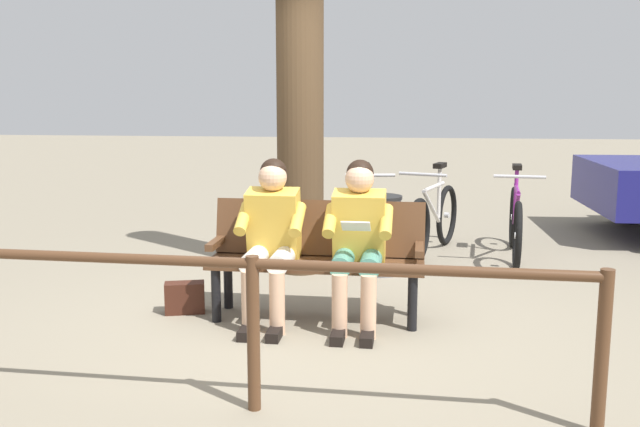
{
  "coord_description": "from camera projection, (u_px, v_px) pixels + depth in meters",
  "views": [
    {
      "loc": [
        -0.62,
        5.0,
        1.72
      ],
      "look_at": [
        -0.04,
        -0.48,
        0.75
      ],
      "focal_mm": 40.55,
      "sensor_mm": 36.0,
      "label": 1
    }
  ],
  "objects": [
    {
      "name": "ground_plane",
      "position": [
        307.0,
        326.0,
        5.26
      ],
      "size": [
        40.0,
        40.0,
        0.0
      ],
      "primitive_type": "plane",
      "color": "gray"
    },
    {
      "name": "tree_trunk",
      "position": [
        300.0,
        68.0,
        6.54
      ],
      "size": [
        0.43,
        0.43,
        3.78
      ],
      "primitive_type": "cylinder",
      "color": "#4C3823",
      "rests_on": "ground"
    },
    {
      "name": "litter_bin",
      "position": [
        382.0,
        235.0,
        6.68
      ],
      "size": [
        0.37,
        0.37,
        0.73
      ],
      "color": "slate",
      "rests_on": "ground"
    },
    {
      "name": "bicycle_silver",
      "position": [
        433.0,
        220.0,
        7.47
      ],
      "size": [
        0.68,
        1.6,
        0.94
      ],
      "rotation": [
        0.0,
        0.0,
        1.23
      ],
      "color": "black",
      "rests_on": "ground"
    },
    {
      "name": "bench",
      "position": [
        317.0,
        250.0,
        5.42
      ],
      "size": [
        1.61,
        0.53,
        0.87
      ],
      "rotation": [
        0.0,
        0.0,
        -0.03
      ],
      "color": "#51331E",
      "rests_on": "ground"
    },
    {
      "name": "bicycle_green",
      "position": [
        515.0,
        223.0,
        7.32
      ],
      "size": [
        0.48,
        1.68,
        0.94
      ],
      "rotation": [
        0.0,
        0.0,
        1.45
      ],
      "color": "black",
      "rests_on": "ground"
    },
    {
      "name": "railing_fence",
      "position": [
        253.0,
        301.0,
        3.8
      ],
      "size": [
        3.6,
        0.25,
        0.85
      ],
      "rotation": [
        0.0,
        0.0,
        -0.05
      ],
      "color": "#51331E",
      "rests_on": "ground"
    },
    {
      "name": "person_companion",
      "position": [
        271.0,
        233.0,
        5.28
      ],
      "size": [
        0.5,
        0.77,
        1.2
      ],
      "rotation": [
        0.0,
        0.0,
        -0.03
      ],
      "color": "gold",
      "rests_on": "ground"
    },
    {
      "name": "handbag",
      "position": [
        185.0,
        298.0,
        5.55
      ],
      "size": [
        0.33,
        0.21,
        0.24
      ],
      "primitive_type": "cube",
      "rotation": [
        0.0,
        0.0,
        0.26
      ],
      "color": "#3F1E14",
      "rests_on": "ground"
    },
    {
      "name": "bicycle_orange",
      "position": [
        366.0,
        221.0,
        7.44
      ],
      "size": [
        0.48,
        1.68,
        0.94
      ],
      "rotation": [
        0.0,
        0.0,
        1.69
      ],
      "color": "black",
      "rests_on": "ground"
    },
    {
      "name": "person_reading",
      "position": [
        358.0,
        235.0,
        5.19
      ],
      "size": [
        0.5,
        0.77,
        1.2
      ],
      "rotation": [
        0.0,
        0.0,
        -0.03
      ],
      "color": "gold",
      "rests_on": "ground"
    }
  ]
}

